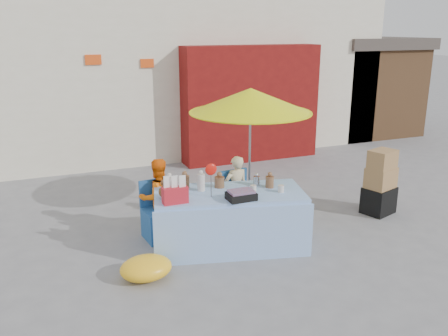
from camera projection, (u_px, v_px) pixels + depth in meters
name	position (u px, v px, depth m)	size (l,w,h in m)	color
ground	(236.00, 248.00, 6.66)	(80.00, 80.00, 0.00)	slate
backdrop	(142.00, 22.00, 12.63)	(14.00, 8.00, 7.80)	silver
market_table	(229.00, 218.00, 6.61)	(2.28, 1.46, 1.27)	#91BAE8
chair_left	(161.00, 222.00, 6.91)	(0.52, 0.52, 0.85)	#1E4F8E
chair_right	(239.00, 210.00, 7.37)	(0.52, 0.52, 0.85)	#1E4F8E
vendor_orange	(158.00, 197.00, 6.94)	(0.57, 0.44, 1.17)	orange
vendor_beige	(236.00, 190.00, 7.41)	(0.40, 0.26, 1.08)	beige
umbrella	(251.00, 101.00, 7.26)	(1.90, 1.90, 2.09)	gray
box_stack	(380.00, 184.00, 7.78)	(0.59, 0.53, 1.08)	black
tarp_bundle	(146.00, 268.00, 5.81)	(0.64, 0.51, 0.29)	yellow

